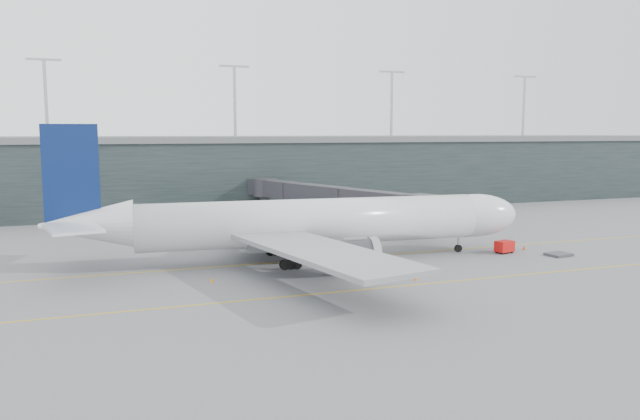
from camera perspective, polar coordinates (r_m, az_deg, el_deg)
name	(u,v)px	position (r m, az deg, el deg)	size (l,w,h in m)	color
ground	(276,256)	(82.15, -4.01, -4.21)	(320.00, 320.00, 0.00)	#545459
taxiline_a	(285,262)	(78.38, -3.22, -4.75)	(160.00, 0.25, 0.02)	gold
taxiline_b	(330,293)	(63.60, 0.91, -7.56)	(160.00, 0.25, 0.02)	gold
taxiline_lead_main	(273,231)	(102.44, -4.35, -1.94)	(0.25, 60.00, 0.02)	gold
terminal	(204,172)	(137.56, -10.60, 3.48)	(240.00, 36.00, 29.00)	black
main_aircraft	(308,223)	(78.22, -1.09, -1.21)	(60.88, 57.06, 17.07)	silver
jet_bridge	(323,193)	(109.99, 0.24, 1.57)	(20.33, 45.85, 7.29)	#2D2D32
gse_cart	(504,246)	(87.27, 16.51, -3.20)	(2.72, 2.07, 1.65)	red
baggage_dolly	(559,254)	(87.89, 20.98, -3.80)	(3.06, 2.45, 0.31)	#38383D
uld_a	(218,238)	(90.34, -9.29, -2.57)	(2.37, 1.98, 1.99)	#35363A
uld_b	(233,237)	(92.46, -7.98, -2.43)	(1.96, 1.62, 1.67)	#35363A
uld_c	(256,235)	(92.00, -5.88, -2.31)	(2.80, 2.55, 2.07)	#35363A
cone_nose	(524,247)	(90.62, 18.16, -3.27)	(0.40, 0.40, 0.64)	red
cone_wing_stbd	(416,277)	(69.45, 8.75, -6.10)	(0.43, 0.43, 0.69)	orange
cone_wing_port	(302,237)	(94.80, -1.67, -2.46)	(0.41, 0.41, 0.65)	orange
cone_tail	(212,280)	(68.72, -9.85, -6.29)	(0.39, 0.39, 0.62)	orange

